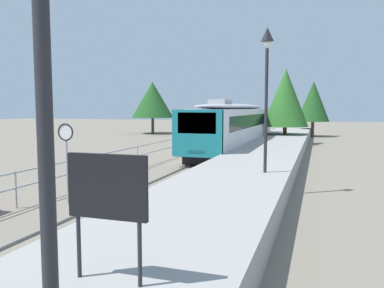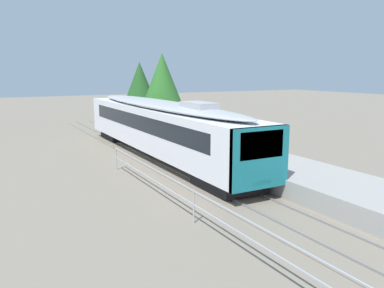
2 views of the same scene
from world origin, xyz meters
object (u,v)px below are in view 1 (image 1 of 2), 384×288
platform_lamp_mid_platform (267,73)px  platform_notice_board (107,191)px  commuter_train (236,123)px  speed_limit_sign (66,143)px

platform_lamp_mid_platform → platform_notice_board: (-0.84, -9.94, -2.44)m
platform_lamp_mid_platform → platform_notice_board: size_ratio=2.97×
platform_lamp_mid_platform → platform_notice_board: platform_lamp_mid_platform is taller
commuter_train → platform_lamp_mid_platform: (4.28, -15.05, 2.47)m
platform_lamp_mid_platform → speed_limit_sign: platform_lamp_mid_platform is taller
commuter_train → platform_lamp_mid_platform: 15.84m
commuter_train → platform_notice_board: size_ratio=11.36×
speed_limit_sign → platform_lamp_mid_platform: bearing=28.0°
commuter_train → platform_notice_board: (3.44, -24.99, 0.04)m
platform_lamp_mid_platform → speed_limit_sign: size_ratio=1.91×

